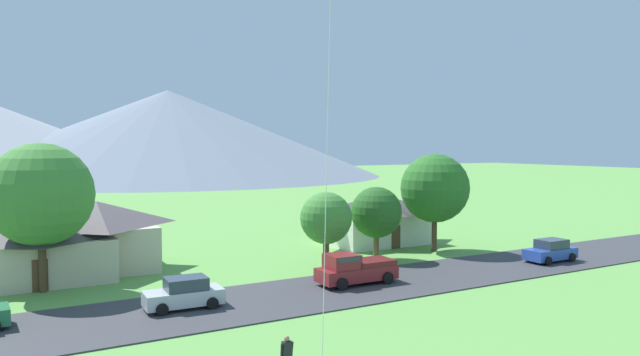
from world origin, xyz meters
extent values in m
cube|color=#38383D|center=(0.00, 26.28, 0.04)|extent=(160.00, 7.83, 0.08)
cone|color=slate|center=(32.32, 162.64, 12.16)|extent=(120.38, 120.38, 24.32)
cube|color=beige|center=(-6.35, 39.63, 1.60)|extent=(7.53, 6.54, 3.20)
pyramid|color=#564C51|center=(-6.35, 39.63, 4.08)|extent=(8.13, 7.06, 1.76)
cube|color=brown|center=(-6.35, 36.34, 1.00)|extent=(0.90, 0.06, 2.00)
cube|color=silver|center=(17.48, 39.14, 1.45)|extent=(8.77, 6.12, 2.90)
pyramid|color=#474247|center=(17.48, 39.14, 3.70)|extent=(9.48, 6.61, 1.60)
cube|color=brown|center=(17.48, 36.06, 1.00)|extent=(0.90, 0.06, 2.00)
cube|color=beige|center=(-10.40, 37.94, 1.42)|extent=(9.31, 6.10, 2.84)
pyramid|color=#564C51|center=(-10.40, 37.94, 3.62)|extent=(10.05, 6.59, 1.56)
cube|color=brown|center=(-10.40, 34.87, 1.00)|extent=(0.90, 0.06, 2.00)
cylinder|color=brown|center=(13.12, 32.82, 1.12)|extent=(0.44, 0.44, 2.24)
sphere|color=#23561E|center=(13.12, 32.82, 3.73)|extent=(3.97, 3.97, 3.97)
cylinder|color=#4C3823|center=(19.50, 33.43, 1.59)|extent=(0.44, 0.44, 3.18)
sphere|color=#286623|center=(19.50, 33.43, 5.34)|extent=(5.75, 5.75, 5.75)
cylinder|color=#4C3823|center=(-10.26, 34.73, 1.82)|extent=(0.44, 0.44, 3.63)
sphere|color=#3D7F33|center=(-10.26, 34.73, 5.98)|extent=(6.26, 6.26, 6.26)
cylinder|color=brown|center=(8.03, 31.84, 1.15)|extent=(0.44, 0.44, 2.31)
sphere|color=#3D7F33|center=(8.03, 31.84, 3.72)|extent=(3.75, 3.75, 3.75)
cube|color=#2847A8|center=(24.12, 25.50, 0.68)|extent=(4.20, 1.81, 0.80)
cube|color=#2D3847|center=(24.27, 25.50, 1.42)|extent=(2.20, 1.59, 0.68)
cylinder|color=black|center=(22.77, 24.57, 0.40)|extent=(0.64, 0.24, 0.64)
cylinder|color=black|center=(22.77, 26.41, 0.40)|extent=(0.64, 0.24, 0.64)
cylinder|color=black|center=(25.47, 24.58, 0.40)|extent=(0.64, 0.24, 0.64)
cylinder|color=black|center=(25.47, 26.42, 0.40)|extent=(0.64, 0.24, 0.64)
cube|color=#B7BCC1|center=(-3.92, 26.82, 0.68)|extent=(4.28, 1.99, 0.80)
cube|color=#2D3847|center=(-3.77, 26.82, 1.42)|extent=(2.27, 1.68, 0.68)
cylinder|color=black|center=(-5.31, 25.97, 0.40)|extent=(0.65, 0.27, 0.64)
cylinder|color=black|center=(-5.22, 27.81, 0.40)|extent=(0.65, 0.27, 0.64)
cylinder|color=black|center=(-2.61, 25.84, 0.40)|extent=(0.65, 0.27, 0.64)
cylinder|color=black|center=(-2.52, 27.68, 0.40)|extent=(0.65, 0.27, 0.64)
cube|color=maroon|center=(7.37, 26.82, 0.75)|extent=(5.23, 2.09, 0.84)
cube|color=maroon|center=(6.27, 26.84, 1.62)|extent=(1.93, 1.87, 0.90)
cube|color=#2D3847|center=(6.27, 26.84, 1.89)|extent=(1.65, 1.91, 0.28)
cube|color=maroon|center=(8.52, 26.80, 1.35)|extent=(2.73, 2.01, 0.36)
cylinder|color=black|center=(5.65, 25.83, 0.46)|extent=(0.76, 0.29, 0.76)
cylinder|color=black|center=(5.69, 27.87, 0.46)|extent=(0.76, 0.29, 0.76)
cylinder|color=black|center=(9.05, 25.77, 0.46)|extent=(0.76, 0.29, 0.76)
cylinder|color=black|center=(9.08, 27.81, 0.46)|extent=(0.76, 0.29, 0.76)
cylinder|color=silver|center=(-5.17, 9.24, 8.37)|extent=(1.42, 1.81, 13.64)
cube|color=black|center=(-3.22, 15.57, 1.17)|extent=(0.36, 0.22, 0.58)
sphere|color=#9E7051|center=(-3.22, 15.57, 1.57)|extent=(0.21, 0.21, 0.21)
cylinder|color=black|center=(-3.44, 15.57, 1.12)|extent=(0.12, 0.18, 0.59)
cylinder|color=black|center=(-3.00, 15.57, 1.12)|extent=(0.12, 0.18, 0.59)
camera|label=1|loc=(-13.06, -4.24, 9.02)|focal=32.92mm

